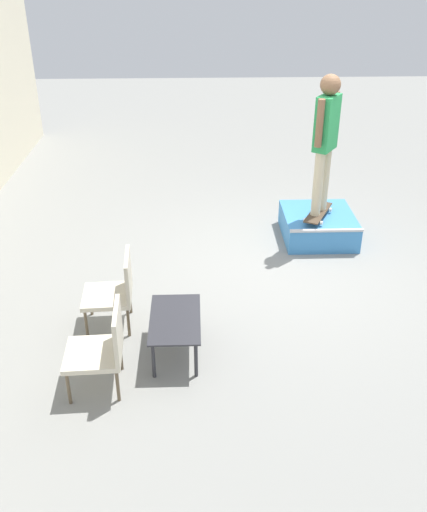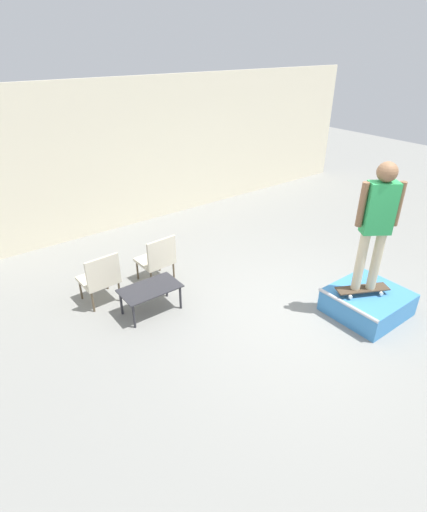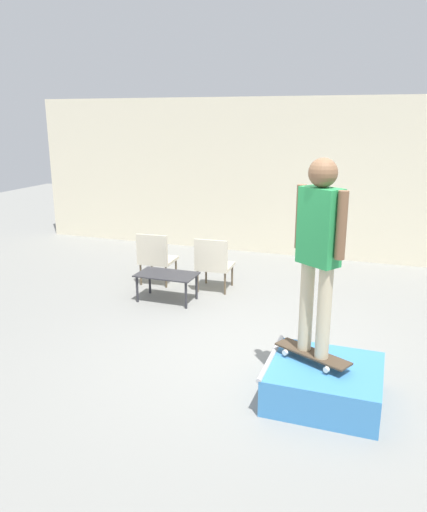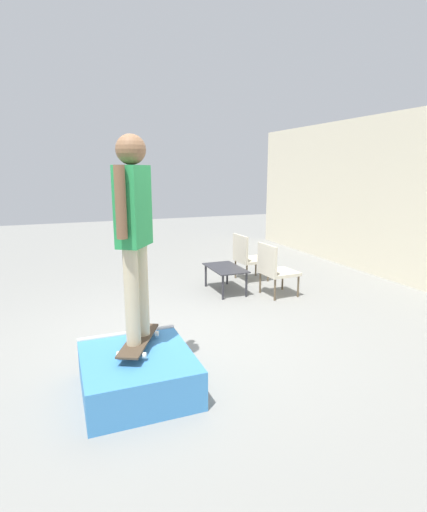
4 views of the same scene
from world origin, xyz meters
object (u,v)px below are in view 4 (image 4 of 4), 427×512
skate_ramp_box (138,373)px  coffee_table (225,270)px  skateboard_on_ramp (139,340)px  person_skater (134,222)px  patio_chair_right (275,268)px  patio_chair_left (247,256)px

skate_ramp_box → coffee_table: coffee_table is taller
skate_ramp_box → skateboard_on_ramp: skateboard_on_ramp is taller
skate_ramp_box → skateboard_on_ramp: 0.30m
skate_ramp_box → coffee_table: bearing=142.5°
skateboard_on_ramp → person_skater: size_ratio=0.42×
skate_ramp_box → coffee_table: size_ratio=1.23×
skateboard_on_ramp → patio_chair_right: (-1.92, 2.56, 0.02)m
person_skater → coffee_table: size_ratio=2.11×
skate_ramp_box → patio_chair_right: patio_chair_right is taller
person_skater → coffee_table: bearing=175.8°
person_skater → patio_chair_right: person_skater is taller
skateboard_on_ramp → skate_ramp_box: bearing=7.3°
person_skater → coffee_table: 3.30m
coffee_table → skateboard_on_ramp: bearing=-38.3°
coffee_table → patio_chair_right: patio_chair_right is taller
person_skater → patio_chair_left: size_ratio=2.16×
patio_chair_left → patio_chair_right: size_ratio=1.00×
skate_ramp_box → person_skater: size_ratio=0.58×
person_skater → patio_chair_right: (-1.92, 2.56, -1.09)m
coffee_table → patio_chair_left: patio_chair_left is taller
coffee_table → patio_chair_right: (0.50, 0.65, 0.10)m
patio_chair_right → person_skater: bearing=123.8°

